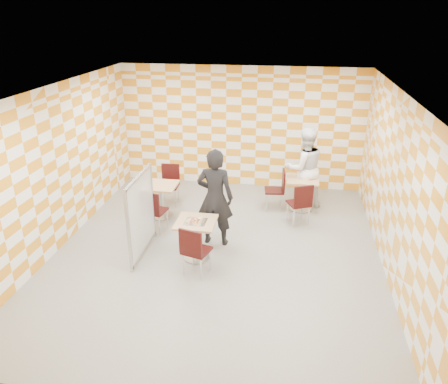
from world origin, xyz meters
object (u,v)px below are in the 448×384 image
object	(u,v)px
second_table	(302,189)
chair_second_front	(301,201)
empty_table	(161,195)
chair_second_side	(278,187)
soda_bottle	(308,173)
chair_empty_far	(170,181)
chair_empty_near	(153,208)
man_dark	(215,198)
chair_main_front	(194,248)
partition	(141,215)
main_table	(196,233)
man_white	(304,168)
sport_bottle	(298,174)

from	to	relation	value
second_table	chair_second_front	bearing A→B (deg)	-92.04
empty_table	chair_second_side	bearing A→B (deg)	17.71
empty_table	soda_bottle	world-z (taller)	soda_bottle
soda_bottle	chair_empty_far	bearing A→B (deg)	-176.31
chair_second_front	chair_empty_far	xyz separation A→B (m)	(-3.00, 0.69, 0.00)
chair_second_side	chair_empty_far	distance (m)	2.50
chair_empty_near	man_dark	size ratio (longest dim) A/B	0.49
chair_empty_near	second_table	bearing A→B (deg)	28.65
empty_table	chair_main_front	world-z (taller)	chair_main_front
soda_bottle	chair_empty_near	bearing A→B (deg)	-150.64
chair_second_side	partition	world-z (taller)	partition
chair_second_front	chair_empty_near	size ratio (longest dim) A/B	1.00
chair_empty_far	man_dark	bearing A→B (deg)	-51.17
main_table	man_white	xyz separation A→B (m)	(1.91, 2.64, 0.42)
main_table	chair_empty_near	world-z (taller)	chair_empty_near
chair_main_front	man_white	bearing A→B (deg)	60.54
partition	soda_bottle	xyz separation A→B (m)	(3.01, 2.51, 0.06)
empty_table	partition	distance (m)	1.58
chair_second_side	chair_empty_near	distance (m)	2.89
main_table	man_dark	world-z (taller)	man_dark
man_dark	chair_empty_near	bearing A→B (deg)	-4.82
chair_empty_near	man_white	xyz separation A→B (m)	(2.98, 1.83, 0.38)
chair_second_front	chair_empty_far	size ratio (longest dim) A/B	1.00
partition	man_dark	bearing A→B (deg)	25.60
chair_main_front	sport_bottle	distance (m)	3.51
chair_second_side	sport_bottle	distance (m)	0.53
main_table	chair_empty_near	xyz separation A→B (m)	(-1.07, 0.81, 0.04)
chair_empty_far	sport_bottle	world-z (taller)	sport_bottle
empty_table	chair_empty_far	distance (m)	0.76
man_dark	sport_bottle	bearing A→B (deg)	-126.75
chair_second_side	chair_empty_near	world-z (taller)	same
main_table	chair_second_side	bearing A→B (deg)	60.04
empty_table	chair_second_front	size ratio (longest dim) A/B	0.81
chair_second_front	chair_second_side	bearing A→B (deg)	124.36
partition	soda_bottle	world-z (taller)	partition
main_table	chair_second_front	world-z (taller)	chair_second_front
empty_table	man_white	bearing A→B (deg)	19.35
man_white	sport_bottle	size ratio (longest dim) A/B	9.26
chair_second_front	chair_empty_far	distance (m)	3.08
main_table	chair_main_front	world-z (taller)	chair_main_front
chair_second_front	man_white	xyz separation A→B (m)	(0.05, 0.99, 0.38)
sport_bottle	chair_empty_near	bearing A→B (deg)	-149.83
chair_empty_far	soda_bottle	bearing A→B (deg)	3.69
sport_bottle	soda_bottle	xyz separation A→B (m)	(0.21, 0.06, 0.01)
second_table	sport_bottle	xyz separation A→B (m)	(-0.10, 0.05, 0.33)
chair_main_front	second_table	bearing A→B (deg)	59.17
chair_main_front	chair_second_side	bearing A→B (deg)	66.63
chair_second_side	man_dark	bearing A→B (deg)	-122.95
chair_second_side	empty_table	bearing A→B (deg)	-162.29
chair_second_side	chair_main_front	bearing A→B (deg)	-113.37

